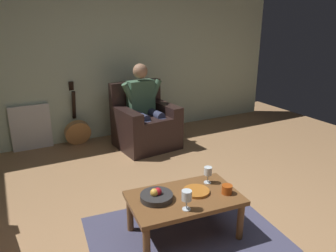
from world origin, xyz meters
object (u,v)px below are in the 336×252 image
Objects in this scene: wine_glass_near at (187,197)px; candle_jar at (227,189)px; guitar at (78,131)px; wine_glass_far at (208,172)px; coffee_table at (184,202)px; armchair at (145,125)px; fruit_bowl at (157,196)px; person_seated at (144,103)px; decorative_dish at (196,191)px.

wine_glass_near is 0.45m from candle_jar.
wine_glass_far is (-0.65, 2.55, 0.27)m from guitar.
coffee_table is 6.34× the size of wine_glass_far.
coffee_table is at bearing 69.64° from armchair.
guitar is 2.64m from wine_glass_far.
wine_glass_near is 0.30m from fruit_bowl.
person_seated is at bearing -95.25° from candle_jar.
coffee_table is 1.05× the size of guitar.
wine_glass_near is 1.06× the size of wine_glass_far.
armchair reaches higher than candle_jar.
candle_jar is (0.21, 2.25, 0.09)m from armchair.
candle_jar is (-0.68, 2.79, 0.20)m from guitar.
armchair is at bearing -104.80° from coffee_table.
candle_jar is at bearing 103.81° from guitar.
decorative_dish reaches higher than coffee_table.
candle_jar is (0.21, 2.26, -0.24)m from person_seated.
wine_glass_near is at bearing 6.71° from candle_jar.
candle_jar is (-0.04, 0.24, -0.07)m from wine_glass_far.
wine_glass_far reaches higher than coffee_table.
armchair reaches higher than coffee_table.
guitar is 6.03× the size of wine_glass_far.
armchair is 2.19m from coffee_table.
guitar reaches higher than wine_glass_near.
candle_jar is at bearing -173.29° from wine_glass_near.
guitar is at bearing -85.13° from wine_glass_near.
person_seated reaches higher than guitar.
person_seated is 2.04m from wine_glass_far.
coffee_table is 10.77× the size of candle_jar.
person_seated is 13.18× the size of candle_jar.
wine_glass_near is at bearing 35.99° from wine_glass_far.
fruit_bowl is (0.24, -0.06, 0.09)m from coffee_table.
decorative_dish is at bearing 28.61° from wine_glass_far.
armchair is at bearing -97.01° from wine_glass_far.
decorative_dish is at bearing 72.78° from person_seated.
wine_glass_far is (0.25, 2.01, -0.17)m from person_seated.
candle_jar is (-0.35, 0.13, 0.10)m from coffee_table.
fruit_bowl is 1.19× the size of decorative_dish.
wine_glass_near is at bearing 94.87° from guitar.
fruit_bowl is (0.80, 2.06, -0.25)m from person_seated.
wine_glass_far is at bearing 77.43° from armchair.
decorative_dish is at bearing 170.71° from fruit_bowl.
guitar is 5.68× the size of wine_glass_near.
guitar is 2.86m from wine_glass_near.
candle_jar is (-0.44, -0.05, -0.08)m from wine_glass_near.
person_seated is 2.18m from decorative_dish.
guitar reaches higher than fruit_bowl.
person_seated is 2.22m from fruit_bowl.
guitar is 3.44× the size of fruit_bowl.
wine_glass_far is 0.56m from fruit_bowl.
wine_glass_far is 0.68× the size of decorative_dish.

